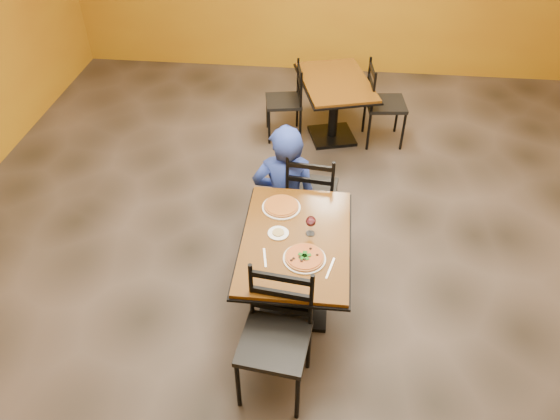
# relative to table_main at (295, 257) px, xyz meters

# --- Properties ---
(floor) EXTENTS (7.00, 8.00, 0.01)m
(floor) POSITION_rel_table_main_xyz_m (0.00, 0.50, -0.56)
(floor) COLOR black
(floor) RESTS_ON ground
(table_main) EXTENTS (0.83, 1.23, 0.75)m
(table_main) POSITION_rel_table_main_xyz_m (0.00, 0.00, 0.00)
(table_main) COLOR brown
(table_main) RESTS_ON floor
(table_second) EXTENTS (1.04, 1.29, 0.75)m
(table_second) POSITION_rel_table_main_xyz_m (0.23, 2.63, -0.01)
(table_second) COLOR brown
(table_second) RESTS_ON floor
(chair_main_near) EXTENTS (0.50, 0.50, 1.00)m
(chair_main_near) POSITION_rel_table_main_xyz_m (-0.08, -0.77, -0.05)
(chair_main_near) COLOR black
(chair_main_near) RESTS_ON floor
(chair_main_far) EXTENTS (0.48, 0.48, 0.96)m
(chair_main_far) POSITION_rel_table_main_xyz_m (0.08, 0.94, -0.08)
(chair_main_far) COLOR black
(chair_main_far) RESTS_ON floor
(chair_second_left) EXTENTS (0.47, 0.47, 0.90)m
(chair_second_left) POSITION_rel_table_main_xyz_m (-0.36, 2.63, -0.11)
(chair_second_left) COLOR black
(chair_second_left) RESTS_ON floor
(chair_second_right) EXTENTS (0.48, 0.48, 0.97)m
(chair_second_right) POSITION_rel_table_main_xyz_m (0.82, 2.63, -0.07)
(chair_second_right) COLOR black
(chair_second_right) RESTS_ON floor
(diner) EXTENTS (0.63, 0.44, 1.18)m
(diner) POSITION_rel_table_main_xyz_m (-0.17, 0.90, 0.03)
(diner) COLOR navy
(diner) RESTS_ON floor
(plate_main) EXTENTS (0.31, 0.31, 0.01)m
(plate_main) POSITION_rel_table_main_xyz_m (0.08, -0.21, 0.20)
(plate_main) COLOR white
(plate_main) RESTS_ON table_main
(pizza_main) EXTENTS (0.28, 0.28, 0.02)m
(pizza_main) POSITION_rel_table_main_xyz_m (0.08, -0.21, 0.21)
(pizza_main) COLOR maroon
(pizza_main) RESTS_ON plate_main
(plate_far) EXTENTS (0.31, 0.31, 0.01)m
(plate_far) POSITION_rel_table_main_xyz_m (-0.15, 0.35, 0.20)
(plate_far) COLOR white
(plate_far) RESTS_ON table_main
(pizza_far) EXTENTS (0.28, 0.28, 0.02)m
(pizza_far) POSITION_rel_table_main_xyz_m (-0.15, 0.35, 0.21)
(pizza_far) COLOR #B68823
(pizza_far) RESTS_ON plate_far
(side_plate) EXTENTS (0.16, 0.16, 0.01)m
(side_plate) POSITION_rel_table_main_xyz_m (-0.14, 0.04, 0.20)
(side_plate) COLOR white
(side_plate) RESTS_ON table_main
(dip) EXTENTS (0.09, 0.09, 0.01)m
(dip) POSITION_rel_table_main_xyz_m (-0.14, 0.04, 0.21)
(dip) COLOR tan
(dip) RESTS_ON side_plate
(wine_glass) EXTENTS (0.08, 0.08, 0.18)m
(wine_glass) POSITION_rel_table_main_xyz_m (0.10, 0.07, 0.28)
(wine_glass) COLOR white
(wine_glass) RESTS_ON table_main
(fork) EXTENTS (0.05, 0.19, 0.00)m
(fork) POSITION_rel_table_main_xyz_m (-0.21, -0.22, 0.20)
(fork) COLOR silver
(fork) RESTS_ON table_main
(knife) EXTENTS (0.06, 0.21, 0.00)m
(knife) POSITION_rel_table_main_xyz_m (0.27, -0.28, 0.20)
(knife) COLOR silver
(knife) RESTS_ON table_main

